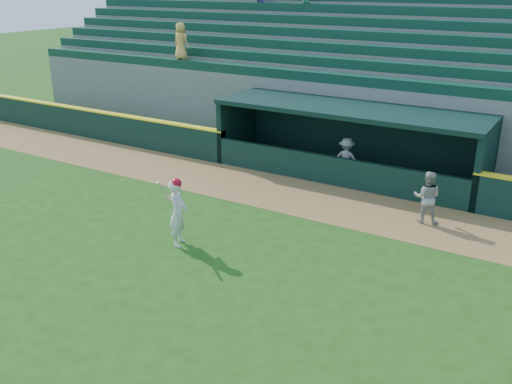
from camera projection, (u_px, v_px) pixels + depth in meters
ground at (222, 260)px, 14.20m from camera, size 120.00×120.00×0.00m
warning_track at (311, 199)px, 18.10m from camera, size 40.00×3.00×0.01m
field_wall_left at (80, 122)px, 25.24m from camera, size 15.50×0.30×1.20m
wall_stripe_left at (78, 108)px, 25.02m from camera, size 15.50×0.32×0.06m
dugout_player_front at (427, 197)px, 16.13m from camera, size 0.85×0.73×1.54m
dugout_player_inside at (346, 159)px, 19.66m from camera, size 1.03×0.70×1.48m
dugout at (351, 136)px, 20.09m from camera, size 9.40×2.80×2.46m
stands at (397, 87)px, 23.35m from camera, size 34.50×6.25×7.16m
batter_at_plate at (178, 212)px, 14.73m from camera, size 0.65×0.87×1.85m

